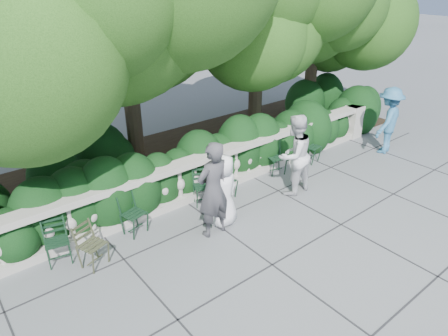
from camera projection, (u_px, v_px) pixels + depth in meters
ground at (255, 229)px, 8.09m from camera, size 90.00×90.00×0.00m
balustrade at (202, 176)px, 9.13m from camera, size 12.00×0.44×1.00m
shrub_hedge at (175, 176)px, 10.19m from camera, size 15.00×2.60×1.70m
tree_canopy at (187, 7)px, 8.94m from camera, size 15.04×6.52×6.78m
chair_a at (62, 267)px, 7.07m from camera, size 0.53×0.56×0.84m
chair_b at (205, 207)px, 8.85m from camera, size 0.59×0.61×0.84m
chair_c at (141, 235)px, 7.91m from camera, size 0.54×0.57×0.84m
chair_d at (231, 201)px, 9.10m from camera, size 0.57×0.60×0.84m
chair_e at (278, 176)px, 10.19m from camera, size 0.56×0.58×0.84m
chair_f at (315, 163)px, 10.85m from camera, size 0.53×0.56×0.84m
chair_weathered at (102, 268)px, 7.05m from camera, size 0.58×0.61×0.84m
person_businessman at (223, 191)px, 7.94m from camera, size 0.82×0.60×1.55m
person_woman_grey at (213, 190)px, 7.56m from camera, size 0.73×0.49×1.96m
person_casual_man at (294, 155)px, 9.04m from camera, size 0.95×0.76×1.90m
person_older_blue at (388, 121)px, 11.13m from camera, size 1.34×0.94×1.89m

